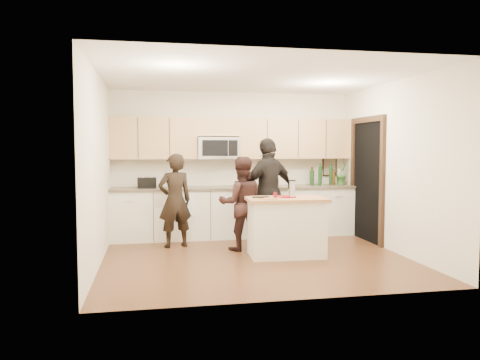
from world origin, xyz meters
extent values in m
plane|color=#502F1B|center=(0.00, 0.00, 0.00)|extent=(4.50, 4.50, 0.00)
cube|color=beige|center=(0.00, 2.00, 1.35)|extent=(4.50, 0.02, 2.70)
cube|color=beige|center=(0.00, -2.00, 1.35)|extent=(4.50, 0.02, 2.70)
cube|color=beige|center=(-2.25, 0.00, 1.35)|extent=(0.02, 4.00, 2.70)
cube|color=beige|center=(2.25, 0.00, 1.35)|extent=(0.02, 4.00, 2.70)
cube|color=white|center=(0.00, 0.00, 2.70)|extent=(4.50, 4.00, 0.02)
cube|color=silver|center=(0.00, 1.69, 0.45)|extent=(4.50, 0.62, 0.90)
cube|color=brown|center=(0.00, 1.68, 0.92)|extent=(4.50, 0.66, 0.04)
cube|color=tan|center=(-1.48, 1.83, 1.83)|extent=(1.55, 0.33, 0.75)
cube|color=tan|center=(1.17, 1.83, 1.83)|extent=(2.17, 0.33, 0.75)
cube|color=tan|center=(-0.31, 1.83, 2.04)|extent=(0.78, 0.33, 0.33)
cube|color=silver|center=(-0.31, 1.80, 1.65)|extent=(0.76, 0.40, 0.40)
cube|color=black|center=(-0.39, 1.60, 1.65)|extent=(0.47, 0.01, 0.29)
cube|color=black|center=(-0.06, 1.60, 1.65)|extent=(0.17, 0.01, 0.29)
cube|color=black|center=(2.24, 0.90, 1.05)|extent=(0.02, 1.05, 2.10)
cube|color=black|center=(2.22, 0.33, 1.05)|extent=(0.06, 0.10, 2.10)
cube|color=black|center=(2.22, 1.48, 1.05)|extent=(0.06, 0.10, 2.10)
cube|color=black|center=(2.22, 0.90, 2.15)|extent=(0.06, 1.25, 0.10)
cube|color=black|center=(1.95, 1.99, 1.28)|extent=(0.30, 0.03, 0.38)
cube|color=tan|center=(1.95, 1.97, 1.28)|extent=(0.24, 0.00, 0.32)
cube|color=white|center=(-0.95, 1.38, 0.70)|extent=(0.34, 0.01, 0.48)
cube|color=white|center=(-0.95, 1.67, 0.94)|extent=(0.34, 0.60, 0.01)
cube|color=silver|center=(0.49, 0.01, 0.42)|extent=(1.13, 0.69, 0.85)
cube|color=#B17549|center=(0.49, 0.01, 0.88)|extent=(1.23, 0.75, 0.05)
cylinder|color=maroon|center=(0.50, 0.08, 0.91)|extent=(0.30, 0.30, 0.02)
cube|color=silver|center=(0.57, -0.02, 1.03)|extent=(0.08, 0.06, 0.24)
cube|color=black|center=(0.57, -0.02, 1.16)|extent=(0.09, 0.07, 0.02)
cylinder|color=maroon|center=(0.28, -0.11, 0.95)|extent=(0.06, 0.06, 0.09)
cube|color=#B17549|center=(0.17, -0.14, 0.91)|extent=(0.25, 0.17, 0.02)
cube|color=black|center=(0.06, -0.09, 0.93)|extent=(0.25, 0.04, 0.02)
cube|color=silver|center=(0.23, -0.12, 0.92)|extent=(0.23, 0.03, 0.01)
cube|color=black|center=(-1.61, 1.67, 1.03)|extent=(0.33, 0.19, 0.19)
cube|color=silver|center=(-1.68, 1.67, 1.13)|extent=(0.03, 0.14, 0.00)
cube|color=silver|center=(-1.54, 1.67, 1.13)|extent=(0.03, 0.14, 0.00)
cylinder|color=#113314|center=(1.47, 1.65, 1.10)|extent=(0.07, 0.07, 0.31)
cylinder|color=#37230A|center=(1.52, 1.80, 1.11)|extent=(0.08, 0.08, 0.34)
cylinder|color=#BDBC94|center=(1.65, 1.65, 1.12)|extent=(0.07, 0.07, 0.35)
cylinder|color=#113314|center=(1.88, 1.73, 1.14)|extent=(0.07, 0.07, 0.40)
cylinder|color=#37230A|center=(1.92, 1.69, 1.09)|extent=(0.07, 0.07, 0.30)
cylinder|color=#BDBC94|center=(2.08, 1.80, 1.10)|extent=(0.07, 0.07, 0.32)
cylinder|color=#113314|center=(1.60, 1.57, 1.15)|extent=(0.07, 0.07, 0.42)
imported|color=#3A7830|center=(2.10, 1.72, 1.15)|extent=(0.30, 0.28, 0.43)
imported|color=black|center=(-1.15, 0.99, 0.78)|extent=(0.64, 0.50, 1.56)
imported|color=black|center=(-0.11, 0.56, 0.76)|extent=(0.75, 0.59, 1.51)
imported|color=black|center=(0.46, 0.98, 0.91)|extent=(1.16, 0.86, 1.82)
camera|label=1|loc=(-1.51, -6.79, 1.66)|focal=35.00mm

